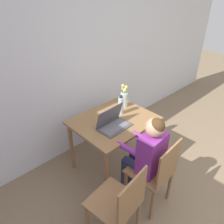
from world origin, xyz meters
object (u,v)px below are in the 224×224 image
object	(u,v)px
laptop	(113,122)
water_bottle	(121,105)
chair_occupied	(155,173)
chair_spare	(119,205)
person_seated	(148,151)
flower_vase	(124,97)

from	to	relation	value
laptop	water_bottle	bearing A→B (deg)	24.55
chair_occupied	chair_spare	bearing A→B (deg)	-3.15
chair_occupied	water_bottle	xyz separation A→B (m)	(0.26, 0.75, 0.38)
person_seated	flower_vase	xyz separation A→B (m)	(0.43, 0.74, 0.16)
chair_spare	water_bottle	size ratio (longest dim) A/B	3.54
chair_spare	flower_vase	distance (m)	1.34
chair_occupied	flower_vase	xyz separation A→B (m)	(0.42, 0.85, 0.39)
chair_occupied	chair_spare	size ratio (longest dim) A/B	1.00
person_seated	flower_vase	size ratio (longest dim) A/B	3.50
laptop	flower_vase	world-z (taller)	flower_vase
water_bottle	chair_spare	bearing A→B (deg)	-135.90
laptop	chair_spare	bearing A→B (deg)	-132.20
person_seated	water_bottle	size ratio (longest dim) A/B	4.46
chair_occupied	person_seated	world-z (taller)	person_seated
laptop	water_bottle	distance (m)	0.30
chair_occupied	person_seated	xyz separation A→B (m)	(-0.01, 0.11, 0.22)
chair_occupied	person_seated	size ratio (longest dim) A/B	0.79
water_bottle	flower_vase	bearing A→B (deg)	32.37
water_bottle	person_seated	bearing A→B (deg)	-112.91
flower_vase	water_bottle	size ratio (longest dim) A/B	1.28
chair_occupied	flower_vase	size ratio (longest dim) A/B	2.77
person_seated	water_bottle	world-z (taller)	person_seated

